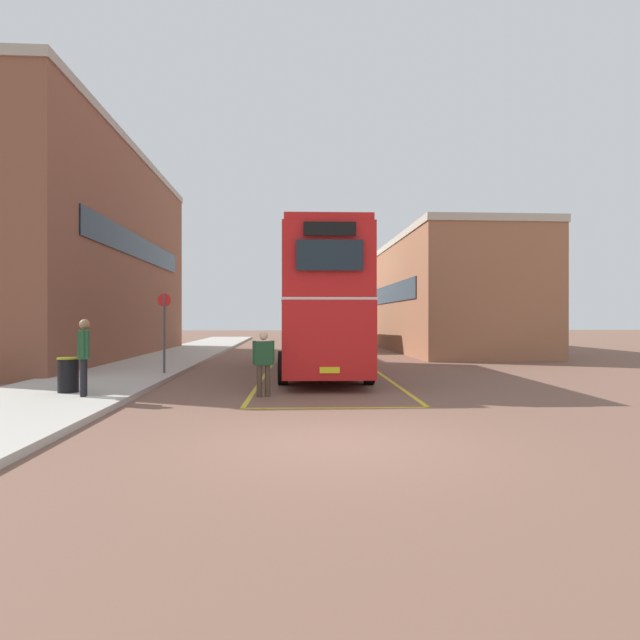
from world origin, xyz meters
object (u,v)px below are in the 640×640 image
at_px(double_decker_bus, 322,303).
at_px(pedestrian_waiting_near, 84,351).
at_px(single_deck_bus, 332,324).
at_px(litter_bin, 68,375).
at_px(pedestrian_boarding, 264,359).
at_px(bus_stop_sign, 164,325).

distance_m(double_decker_bus, pedestrian_waiting_near, 8.79).
relative_size(double_decker_bus, pedestrian_waiting_near, 6.03).
bearing_deg(single_deck_bus, pedestrian_waiting_near, -109.73).
bearing_deg(litter_bin, pedestrian_waiting_near, -47.26).
distance_m(double_decker_bus, pedestrian_boarding, 6.18).
xyz_separation_m(double_decker_bus, single_deck_bus, (1.60, 14.91, -0.88)).
bearing_deg(pedestrian_waiting_near, bus_stop_sign, 83.34).
bearing_deg(pedestrian_boarding, single_deck_bus, 80.54).
relative_size(single_deck_bus, pedestrian_waiting_near, 4.60).
bearing_deg(litter_bin, bus_stop_sign, 74.76).
relative_size(double_decker_bus, litter_bin, 12.67).
xyz_separation_m(litter_bin, bus_stop_sign, (1.26, 4.62, 1.17)).
bearing_deg(single_deck_bus, double_decker_bus, -96.13).
height_order(double_decker_bus, bus_stop_sign, double_decker_bus).
xyz_separation_m(pedestrian_waiting_near, litter_bin, (-0.64, 0.69, -0.63)).
bearing_deg(bus_stop_sign, pedestrian_waiting_near, -96.66).
bearing_deg(pedestrian_waiting_near, single_deck_bus, 70.27).
height_order(litter_bin, bus_stop_sign, bus_stop_sign).
height_order(double_decker_bus, pedestrian_waiting_near, double_decker_bus).
relative_size(pedestrian_boarding, litter_bin, 1.90).
xyz_separation_m(single_deck_bus, bus_stop_sign, (-6.98, -15.89, 0.11)).
relative_size(litter_bin, bus_stop_sign, 0.32).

